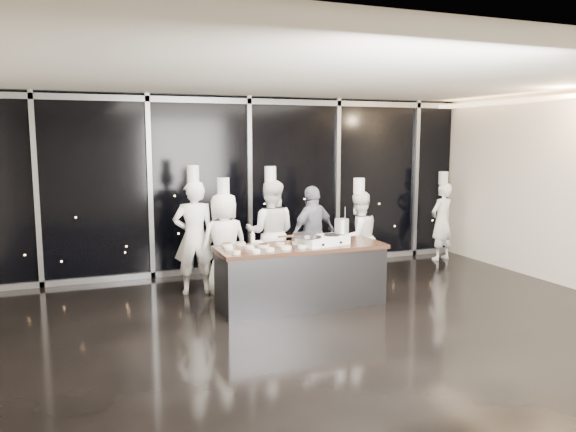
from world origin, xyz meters
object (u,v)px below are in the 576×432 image
stock_pot (342,226)px  chef_left (224,243)px  guest (313,234)px  chef_right (358,237)px  chef_center (271,232)px  chef_far_left (194,236)px  chef_side (442,220)px  stove (323,240)px  demo_counter (301,275)px  frying_pan (304,235)px

stock_pot → chef_left: bearing=145.5°
guest → chef_right: chef_right is taller
chef_left → stock_pot: bearing=136.8°
chef_left → chef_center: bearing=-170.9°
chef_far_left → chef_side: bearing=-165.8°
chef_right → chef_center: bearing=-25.1°
stock_pot → chef_left: (-1.53, 1.05, -0.33)m
stock_pot → guest: size_ratio=0.13×
stove → chef_side: size_ratio=0.43×
stock_pot → chef_right: size_ratio=0.12×
stock_pot → chef_center: chef_center is taller
demo_counter → chef_left: chef_left is taller
chef_center → demo_counter: bearing=113.1°
stove → chef_left: chef_left is taller
frying_pan → chef_far_left: chef_far_left is taller
chef_far_left → chef_right: chef_far_left is taller
guest → chef_side: 3.16m
demo_counter → chef_right: (1.41, 0.88, 0.34)m
chef_far_left → chef_center: bearing=-168.6°
frying_pan → chef_side: 4.37m
demo_counter → chef_right: size_ratio=1.38×
frying_pan → chef_far_left: 1.88m
demo_counter → chef_far_left: 1.84m
chef_side → chef_right: bearing=6.6°
chef_far_left → chef_center: size_ratio=1.02×
chef_far_left → chef_left: (0.43, -0.17, -0.10)m
chef_center → stock_pot: bearing=139.2°
demo_counter → guest: 1.53m
frying_pan → chef_center: size_ratio=0.30×
chef_right → stove: bearing=33.1°
frying_pan → chef_right: chef_right is taller
chef_far_left → chef_center: chef_far_left is taller
chef_right → guest: bearing=-38.6°
chef_center → chef_right: chef_center is taller
stove → chef_center: size_ratio=0.39×
stock_pot → guest: guest is taller
stock_pot → stove: bearing=-169.9°
demo_counter → chef_side: size_ratio=1.38×
guest → stove: bearing=50.4°
chef_center → chef_right: 1.48m
chef_far_left → chef_right: (2.72, -0.33, -0.13)m
chef_center → chef_right: size_ratio=1.11×
guest → chef_right: 0.77m
chef_right → chef_left: bearing=-11.8°
demo_counter → frying_pan: size_ratio=4.13×
stove → chef_center: chef_center is taller
chef_right → chef_far_left: bearing=-14.7°
chef_far_left → guest: bearing=-171.7°
frying_pan → chef_side: (3.86, 2.04, -0.27)m
stock_pot → chef_far_left: (-1.96, 1.22, -0.23)m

